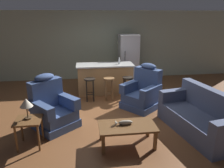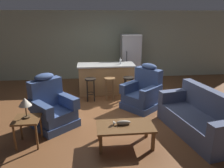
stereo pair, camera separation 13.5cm
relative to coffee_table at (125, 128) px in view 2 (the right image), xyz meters
The scene contains 15 objects.
ground_plane 1.74m from the coffee_table, 94.09° to the left, with size 12.00×12.00×0.00m.
back_wall 4.91m from the coffee_table, 91.44° to the left, with size 12.00×0.05×2.60m.
coffee_table is the anchor object (origin of this frame).
fish_figurine 0.12m from the coffee_table, 153.87° to the left, with size 0.34×0.10×0.10m.
couch 1.67m from the coffee_table, ahead, with size 1.17×2.02×0.94m.
recliner_near_lamp 1.81m from the coffee_table, 147.59° to the left, with size 1.18×1.18×1.20m.
recliner_near_island 1.92m from the coffee_table, 66.02° to the left, with size 1.18×1.18×1.20m.
end_table 1.88m from the coffee_table, behind, with size 0.48×0.48×0.56m.
table_lamp 1.96m from the coffee_table, behind, with size 0.24×0.24×0.41m.
kitchen_island 3.05m from the coffee_table, 92.28° to the left, with size 1.80×0.70×0.95m.
bar_stool_left 2.50m from the coffee_table, 104.58° to the left, with size 0.32×0.32×0.68m.
bar_stool_middle 2.42m from the coffee_table, 91.55° to the left, with size 0.32×0.32×0.68m.
bar_stool_right 2.47m from the coffee_table, 78.35° to the left, with size 0.32×0.32×0.68m.
refrigerator 4.37m from the coffee_table, 78.27° to the left, with size 0.70×0.69×1.76m.
bottle_tall_green 3.12m from the coffee_table, 83.62° to the left, with size 0.06×0.06×0.21m.
Camera 2 is at (-0.53, -5.39, 2.45)m, focal length 35.00 mm.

